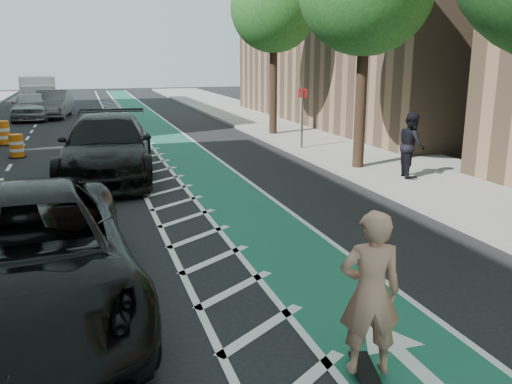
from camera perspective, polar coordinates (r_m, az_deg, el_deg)
name	(u,v)px	position (r m, az deg, el deg)	size (l,w,h in m)	color
ground	(141,302)	(8.73, -11.97, -11.27)	(120.00, 120.00, 0.00)	black
bike_lane	(199,168)	(18.62, -6.02, 2.57)	(2.00, 90.00, 0.01)	#195847
buffer_strip	(155,170)	(18.38, -10.60, 2.26)	(1.40, 90.00, 0.01)	silver
sidewalk_right	(368,155)	(20.87, 11.76, 3.80)	(5.00, 90.00, 0.15)	gray
curb_right	(308,159)	(19.80, 5.55, 3.49)	(0.12, 90.00, 0.16)	gray
tree_r_d	(276,8)	(25.45, 2.14, 18.75)	(4.20, 4.20, 7.90)	#382619
sign_post	(302,118)	(21.65, 4.89, 7.81)	(0.35, 0.08, 2.47)	#4C4C4C
skateboard	(366,372)	(6.82, 11.49, -18.05)	(0.45, 0.88, 0.11)	black
skateboarder	(370,293)	(6.35, 11.93, -10.38)	(0.71, 0.47, 1.96)	tan
suv_near	(22,258)	(8.40, -23.45, -6.36)	(3.06, 6.65, 1.85)	black
suv_far	(107,147)	(17.46, -15.36, 4.58)	(2.70, 6.64, 1.93)	black
car_silver	(31,106)	(35.45, -22.59, 8.40)	(1.99, 4.96, 1.69)	#9B9AA0
car_grey	(53,104)	(36.24, -20.60, 8.68)	(1.80, 5.16, 1.70)	#57565B
pedestrian	(411,145)	(16.91, 16.03, 4.79)	(0.95, 0.74, 1.94)	black
box_truck	(38,93)	(44.38, -21.97, 9.63)	(2.80, 5.54, 2.24)	silver
barrel_b	(17,147)	(22.26, -23.90, 4.40)	(0.64, 0.64, 0.87)	orange
barrel_c	(3,134)	(25.71, -25.13, 5.58)	(0.75, 0.75, 1.03)	orange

